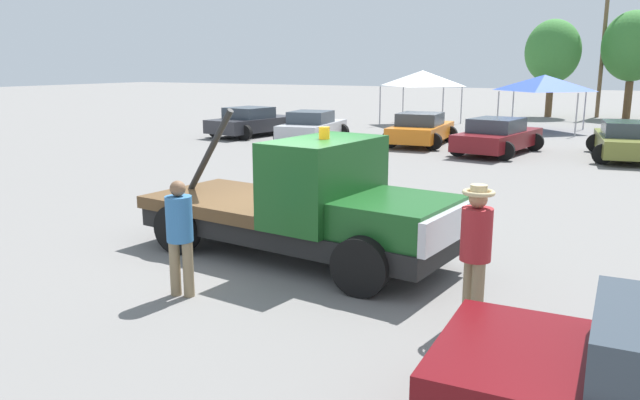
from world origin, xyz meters
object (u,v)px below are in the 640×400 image
parked_car_orange (421,129)px  parked_car_olive (626,141)px  person_near_truck (476,243)px  canopy_tent_blue (544,83)px  canopy_tent_white (422,78)px  tree_right (633,46)px  person_at_hood (180,230)px  parked_car_charcoal (252,122)px  parked_car_maroon (498,136)px  utility_pole (603,46)px  tree_left (553,52)px  tow_truck (311,208)px  parked_car_silver (312,127)px

parked_car_orange → parked_car_olive: (7.69, -0.31, 0.00)m
person_near_truck → canopy_tent_blue: (-3.16, 25.25, 1.30)m
canopy_tent_white → tree_right: bearing=45.2°
person_at_hood → parked_car_olive: person_at_hood is taller
parked_car_orange → canopy_tent_white: canopy_tent_white is taller
parked_car_charcoal → canopy_tent_white: bearing=-22.2°
parked_car_charcoal → parked_car_maroon: bearing=-84.9°
parked_car_orange → parked_car_maroon: 3.58m
tree_right → utility_pole: (-1.68, 0.12, 0.05)m
canopy_tent_blue → tree_right: 10.85m
canopy_tent_blue → tree_left: bearing=96.4°
tow_truck → parked_car_silver: size_ratio=1.33×
tree_left → tow_truck: bearing=-88.2°
tree_left → canopy_tent_white: bearing=-120.9°
parked_car_silver → tow_truck: bearing=-159.5°
parked_car_maroon → parked_car_olive: 4.37m
person_near_truck → person_at_hood: person_near_truck is taller
parked_car_charcoal → canopy_tent_white: (5.20, 8.88, 1.89)m
canopy_tent_white → person_near_truck: bearing=-69.5°
person_near_truck → tree_right: (0.26, 35.36, 3.25)m
parked_car_olive → canopy_tent_white: 13.80m
person_near_truck → tree_left: tree_left is taller
tree_left → utility_pole: size_ratio=0.73×
person_at_hood → parked_car_silver: size_ratio=0.38×
tree_left → parked_car_charcoal: bearing=-120.6°
parked_car_charcoal → canopy_tent_blue: canopy_tent_blue is taller
parked_car_maroon → utility_pole: (1.86, 19.47, 3.74)m
parked_car_charcoal → tree_left: tree_left is taller
utility_pole → canopy_tent_white: bearing=-129.2°
person_near_truck → canopy_tent_white: 27.26m
parked_car_orange → canopy_tent_blue: size_ratio=1.23×
parked_car_orange → canopy_tent_blue: bearing=-28.2°
person_at_hood → canopy_tent_blue: 26.29m
tow_truck → tree_right: bearing=90.3°
parked_car_charcoal → parked_car_orange: size_ratio=1.04×
person_near_truck → utility_pole: utility_pole is taller
tow_truck → person_near_truck: tow_truck is taller
parked_car_maroon → utility_pole: utility_pole is taller
person_near_truck → parked_car_charcoal: 22.22m
parked_car_charcoal → tow_truck: bearing=-134.5°
parked_car_charcoal → tree_left: size_ratio=0.78×
person_at_hood → parked_car_orange: size_ratio=0.38×
canopy_tent_blue → tree_right: tree_right is taller
canopy_tent_white → tree_left: tree_left is taller
parked_car_orange → tree_right: tree_right is taller
tow_truck → canopy_tent_white: 24.97m
tow_truck → parked_car_maroon: (-0.11, 14.59, -0.26)m
parked_car_olive → utility_pole: utility_pole is taller
parked_car_charcoal → person_near_truck: bearing=-130.2°
utility_pole → tree_right: bearing=-4.1°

